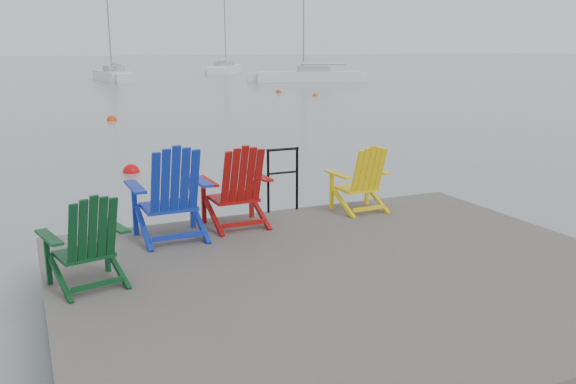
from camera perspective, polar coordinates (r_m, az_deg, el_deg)
name	(u,v)px	position (r m, az deg, el deg)	size (l,w,h in m)	color
ground	(353,314)	(6.64, 6.06, -11.25)	(400.00, 400.00, 0.00)	gray
dock	(353,283)	(6.51, 6.13, -8.47)	(6.00, 5.00, 1.40)	#2C2927
handrail	(283,173)	(8.52, -0.50, 1.76)	(0.48, 0.04, 0.90)	black
chair_green	(87,240)	(6.12, -18.29, -4.32)	(0.85, 0.81, 0.94)	#0A3A19
chair_blue	(171,193)	(7.35, -10.90, -0.05)	(0.93, 0.87, 1.16)	#102AA7
chair_red	(237,186)	(7.77, -4.81, 0.56)	(0.87, 0.81, 1.07)	#9B0D0B
chair_yellow	(361,178)	(8.56, 6.89, 1.27)	(0.77, 0.71, 0.94)	yellow
sailboat_near	(113,77)	(53.35, -16.04, 10.35)	(2.49, 7.25, 9.98)	silver
sailboat_mid	(225,70)	(67.40, -5.90, 11.33)	(6.75, 9.79, 13.26)	white
sailboat_far	(309,77)	(50.48, 1.96, 10.70)	(8.64, 4.56, 11.56)	white
buoy_a	(131,172)	(14.22, -14.45, 1.80)	(0.38, 0.38, 0.38)	red
buoy_b	(112,121)	(24.53, -16.16, 6.44)	(0.39, 0.39, 0.39)	#D1400C
buoy_c	(315,96)	(35.64, 2.57, 8.98)	(0.34, 0.34, 0.34)	#E0520D
buoy_d	(279,93)	(38.13, -0.89, 9.28)	(0.35, 0.35, 0.35)	#C53E0B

